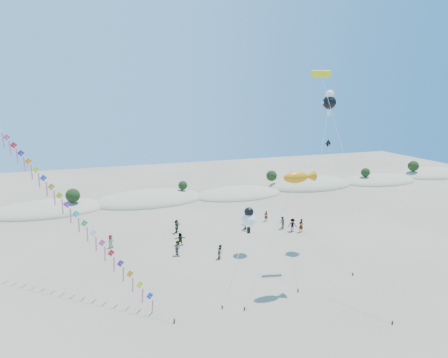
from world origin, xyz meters
TOP-DOWN VIEW (x-y plane):
  - dune_ridge at (1.06, 45.14)m, footprint 145.30×11.49m
  - kite_train at (-12.43, 19.95)m, footprint 18.15×20.77m
  - fish_kite at (9.12, 11.07)m, footprint 7.66×2.93m
  - cartoon_kite_low at (7.85, 19.56)m, footprint 7.38×10.83m
  - cartoon_kite_high at (17.66, 19.69)m, footprint 9.86×10.59m
  - parafoil_kite at (13.99, 15.71)m, footprint 2.04×13.47m
  - dark_kite at (19.78, 20.92)m, footprint 6.18×14.02m
  - beachgoers at (7.46, 25.39)m, footprint 25.00×10.85m

SIDE VIEW (x-z plane):
  - dune_ridge at x=1.06m, z-range -2.67..2.90m
  - beachgoers at x=7.46m, z-range -0.06..1.78m
  - cartoon_kite_low at x=7.85m, z-range 1.45..6.95m
  - dark_kite at x=19.78m, z-range 2.27..14.34m
  - kite_train at x=-12.43m, z-range 0.23..19.11m
  - fish_kite at x=9.12m, z-range 5.05..16.27m
  - cartoon_kite_high at x=17.66m, z-range 7.94..26.36m
  - parafoil_kite at x=13.99m, z-range 9.21..29.50m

